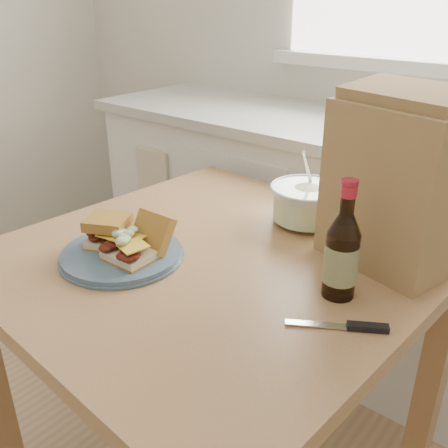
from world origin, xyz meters
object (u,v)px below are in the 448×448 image
Objects in this scene: coleslaw_bowl at (307,205)px; dining_table at (214,296)px; paper_bag at (395,187)px; beer_bottle at (342,254)px; plate at (122,254)px.

dining_table is at bearing -103.60° from coleslaw_bowl.
dining_table is at bearing -130.13° from paper_bag.
paper_bag is at bearing -14.68° from coleslaw_bowl.
paper_bag is at bearing 73.19° from beer_bottle.
coleslaw_bowl is at bearing 62.62° from plate.
dining_table is 0.38m from beer_bottle.
beer_bottle is 0.22m from paper_bag.
dining_table is at bearing 173.51° from beer_bottle.
dining_table is 0.50m from paper_bag.
coleslaw_bowl reaches higher than plate.
coleslaw_bowl is (0.07, 0.30, 0.17)m from dining_table.
paper_bag is at bearing 39.72° from dining_table.
paper_bag reaches higher than coleslaw_bowl.
beer_bottle is at bearing -80.23° from paper_bag.
plate is at bearing -117.38° from coleslaw_bowl.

